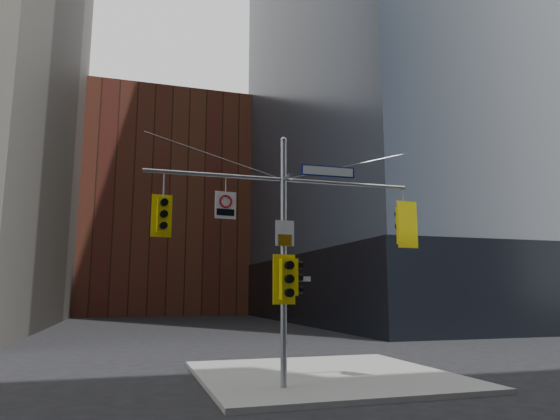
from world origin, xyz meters
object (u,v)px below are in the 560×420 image
regulatory_sign_arm (226,204)px  traffic_light_pole_front (286,279)px  signal_assembly (284,233)px  traffic_light_east_arm (404,225)px  traffic_light_west_arm (163,215)px  traffic_light_pole_side (294,277)px  street_sign_blade (328,171)px

regulatory_sign_arm → traffic_light_pole_front: bearing=-16.1°
signal_assembly → regulatory_sign_arm: signal_assembly is taller
traffic_light_east_arm → traffic_light_pole_front: bearing=0.7°
signal_assembly → regulatory_sign_arm: bearing=-179.3°
signal_assembly → traffic_light_west_arm: 3.44m
signal_assembly → traffic_light_west_arm: (-3.42, 0.01, 0.38)m
traffic_light_east_arm → traffic_light_pole_front: (-3.93, -0.27, -1.70)m
signal_assembly → traffic_light_pole_side: signal_assembly is taller
traffic_light_west_arm → regulatory_sign_arm: bearing=-7.9°
traffic_light_west_arm → traffic_light_pole_side: bearing=-6.9°
signal_assembly → street_sign_blade: bearing=0.1°
traffic_light_west_arm → street_sign_blade: bearing=-6.9°
traffic_light_pole_side → street_sign_blade: 3.37m
traffic_light_west_arm → traffic_light_pole_front: traffic_light_west_arm is taller
regulatory_sign_arm → traffic_light_east_arm: bearing=-7.7°
signal_assembly → traffic_light_pole_front: size_ratio=5.73×
traffic_light_west_arm → traffic_light_east_arm: 7.35m
traffic_light_east_arm → regulatory_sign_arm: size_ratio=1.88×
traffic_light_pole_side → street_sign_blade: bearing=-84.9°
traffic_light_pole_side → traffic_light_west_arm: bearing=94.9°
traffic_light_west_arm → traffic_light_east_arm: size_ratio=0.81×
regulatory_sign_arm → traffic_light_pole_side: bearing=-7.2°
traffic_light_east_arm → traffic_light_pole_front: traffic_light_east_arm is taller
signal_assembly → traffic_light_pole_side: 1.30m
traffic_light_pole_side → traffic_light_pole_front: size_ratio=0.75×
signal_assembly → regulatory_sign_arm: 1.87m
traffic_light_west_arm → signal_assembly: bearing=-7.0°
signal_assembly → traffic_light_east_arm: bearing=0.0°
traffic_light_west_arm → traffic_light_pole_side: traffic_light_west_arm is taller
traffic_light_east_arm → regulatory_sign_arm: 5.65m
signal_assembly → traffic_light_west_arm: signal_assembly is taller
signal_assembly → street_sign_blade: size_ratio=4.68×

